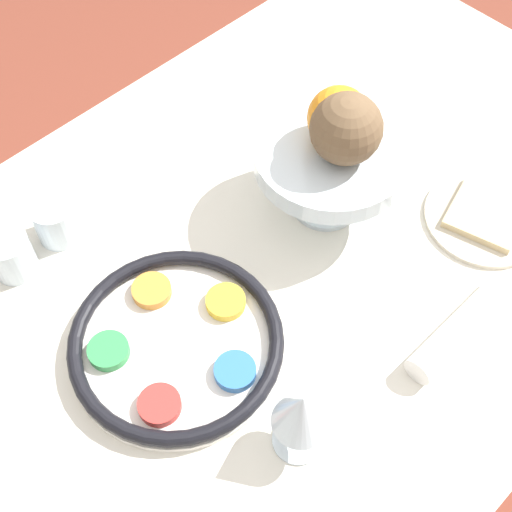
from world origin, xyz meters
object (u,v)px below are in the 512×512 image
Objects in this scene: coconut at (344,127)px; cup_mid at (56,221)px; cup_near at (11,255)px; seder_plate at (176,343)px; napkin_roll at (462,327)px; wine_glass at (302,412)px; orange_fruit at (339,118)px; bread_plate at (485,217)px; fruit_stand at (331,160)px.

cup_mid is (-0.32, 0.24, -0.14)m from coconut.
cup_near is 0.08m from cup_mid.
napkin_roll is (0.28, -0.25, 0.00)m from seder_plate.
wine_glass is 0.46m from cup_mid.
cup_near is 1.00× the size of cup_mid.
bread_plate is (0.13, -0.19, -0.16)m from orange_fruit.
orange_fruit reaches higher than fruit_stand.
coconut reaches higher than wine_glass.
cup_near is (-0.37, 0.50, 0.01)m from napkin_roll.
wine_glass reaches higher than cup_near.
wine_glass is at bearing -142.83° from orange_fruit.
seder_plate is 0.27m from cup_near.
bread_plate is at bearing 5.40° from wine_glass.
orange_fruit is (0.02, 0.01, 0.07)m from fruit_stand.
seder_plate is at bearing 161.56° from bread_plate.
seder_plate is 2.90× the size of coconut.
fruit_stand is at bearing 37.71° from wine_glass.
bread_plate is 0.69m from cup_near.
cup_mid is at bearing 93.37° from wine_glass.
bread_plate is (0.15, -0.17, -0.17)m from coconut.
seder_plate is 1.30× the size of fruit_stand.
cup_near is at bearing 107.70° from seder_plate.
orange_fruit is (0.33, 0.04, 0.15)m from seder_plate.
bread_plate is 2.75× the size of cup_mid.
coconut reaches higher than orange_fruit.
coconut is at bearing -123.08° from orange_fruit.
bread_plate is 0.20m from napkin_roll.
fruit_stand is 1.13× the size of napkin_roll.
bread_plate is at bearing -50.69° from fruit_stand.
napkin_roll is at bearing -96.61° from fruit_stand.
fruit_stand is at bearing -154.23° from orange_fruit.
fruit_stand is at bearing 83.39° from napkin_roll.
fruit_stand is 0.07m from coconut.
seder_plate is at bearing 97.10° from wine_glass.
wine_glass is 1.96× the size of cup_near.
wine_glass reaches higher than cup_mid.
wine_glass is 0.37m from fruit_stand.
coconut reaches higher than seder_plate.
cup_near is at bearing 143.17° from bread_plate.
cup_mid reaches higher than napkin_roll.
seder_plate is 2.21× the size of wine_glass.
cup_near is (-0.40, 0.23, -0.07)m from fruit_stand.
coconut reaches higher than fruit_stand.
fruit_stand is 0.46m from cup_near.
orange_fruit is at bearing -27.89° from cup_near.
seder_plate is 0.26m from cup_mid.
wine_glass is at bearing -174.60° from bread_plate.
fruit_stand is 3.32× the size of cup_near.
napkin_roll is (-0.03, -0.27, -0.08)m from fruit_stand.
coconut reaches higher than cup_near.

